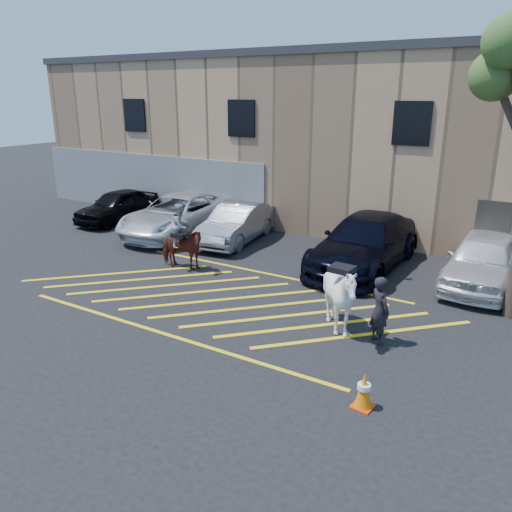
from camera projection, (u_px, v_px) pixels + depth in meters
The scene contains 12 objects.
ground at pixel (229, 296), 14.44m from camera, with size 90.00×90.00×0.00m, color black.
car_black_suv at pixel (118, 206), 22.68m from camera, with size 1.72×4.26×1.45m, color black.
car_white_pickup at pixel (178, 215), 20.63m from camera, with size 2.69×5.83×1.62m, color silver.
car_silver_sedan at pixel (236, 224), 19.53m from camera, with size 1.56×4.46×1.47m, color gray.
car_blue_suv at pixel (365, 242), 16.63m from camera, with size 2.40×5.91×1.72m, color black.
car_white_suv at pixel (483, 260), 15.04m from camera, with size 1.90×4.73×1.61m, color white.
handler at pixel (380, 310), 11.53m from camera, with size 0.60×0.39×1.64m, color black.
warehouse at pixel (372, 137), 23.08m from camera, with size 32.42×10.20×7.30m.
hatching_zone at pixel (224, 299), 14.19m from camera, with size 12.60×5.12×0.01m.
mounted_bay at pixel (181, 243), 16.43m from camera, with size 1.78×1.02×2.22m.
saddled_white at pixel (340, 297), 12.00m from camera, with size 1.64×1.80×1.84m.
traffic_cone at pixel (364, 390), 9.23m from camera, with size 0.42×0.42×0.73m.
Camera 1 is at (7.55, -11.05, 5.59)m, focal length 35.00 mm.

